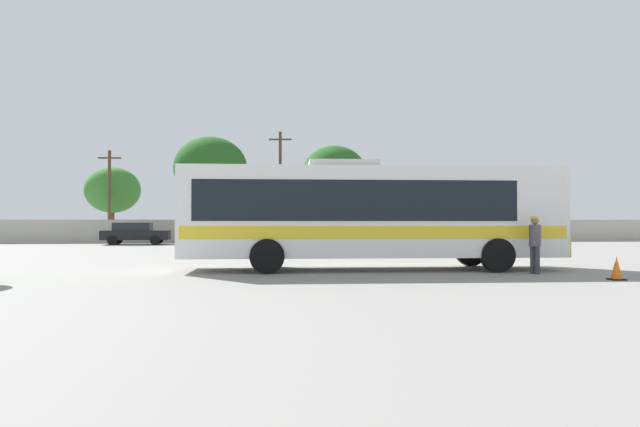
# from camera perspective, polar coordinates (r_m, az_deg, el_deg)

# --- Properties ---
(ground_plane) EXTENTS (300.00, 300.00, 0.00)m
(ground_plane) POSITION_cam_1_polar(r_m,az_deg,el_deg) (28.18, 1.55, -4.00)
(ground_plane) COLOR gray
(perimeter_wall) EXTENTS (80.00, 0.30, 1.71)m
(perimeter_wall) POSITION_cam_1_polar(r_m,az_deg,el_deg) (42.32, -1.01, -1.79)
(perimeter_wall) COLOR #B2AD9E
(perimeter_wall) RESTS_ON ground_plane
(coach_bus_white_yellow) EXTENTS (12.14, 3.05, 3.50)m
(coach_bus_white_yellow) POSITION_cam_1_polar(r_m,az_deg,el_deg) (18.08, 4.76, 0.18)
(coach_bus_white_yellow) COLOR white
(coach_bus_white_yellow) RESTS_ON ground_plane
(attendant_by_bus_door) EXTENTS (0.45, 0.45, 1.71)m
(attendant_by_bus_door) POSITION_cam_1_polar(r_m,az_deg,el_deg) (17.77, 21.11, -2.65)
(attendant_by_bus_door) COLOR #38383D
(attendant_by_bus_door) RESTS_ON ground_plane
(parked_car_leftmost_black) EXTENTS (4.48, 2.14, 1.49)m
(parked_car_leftmost_black) POSITION_cam_1_polar(r_m,az_deg,el_deg) (39.89, -18.36, -1.90)
(parked_car_leftmost_black) COLOR black
(parked_car_leftmost_black) RESTS_ON ground_plane
(parked_car_second_maroon) EXTENTS (4.55, 2.18, 1.54)m
(parked_car_second_maroon) POSITION_cam_1_polar(r_m,az_deg,el_deg) (38.46, -9.86, -1.93)
(parked_car_second_maroon) COLOR maroon
(parked_car_second_maroon) RESTS_ON ground_plane
(parked_car_third_grey) EXTENTS (4.33, 2.26, 1.43)m
(parked_car_third_grey) POSITION_cam_1_polar(r_m,az_deg,el_deg) (39.08, -0.11, -2.00)
(parked_car_third_grey) COLOR slate
(parked_car_third_grey) RESTS_ON ground_plane
(parked_car_rightmost_white) EXTENTS (4.71, 2.23, 1.51)m
(parked_car_rightmost_white) POSITION_cam_1_polar(r_m,az_deg,el_deg) (39.58, 8.78, -1.93)
(parked_car_rightmost_white) COLOR silver
(parked_car_rightmost_white) RESTS_ON ground_plane
(utility_pole_near) EXTENTS (1.80, 0.31, 8.73)m
(utility_pole_near) POSITION_cam_1_polar(r_m,az_deg,el_deg) (44.60, -4.09, 3.01)
(utility_pole_near) COLOR #4C3823
(utility_pole_near) RESTS_ON ground_plane
(utility_pole_far) EXTENTS (1.80, 0.24, 7.20)m
(utility_pole_far) POSITION_cam_1_polar(r_m,az_deg,el_deg) (47.13, -20.73, 1.92)
(utility_pole_far) COLOR #4C3823
(utility_pole_far) RESTS_ON ground_plane
(roadside_tree_left) EXTENTS (4.54, 4.54, 6.16)m
(roadside_tree_left) POSITION_cam_1_polar(r_m,az_deg,el_deg) (49.95, -20.43, 2.27)
(roadside_tree_left) COLOR brown
(roadside_tree_left) RESTS_ON ground_plane
(roadside_tree_midleft) EXTENTS (5.71, 5.71, 8.21)m
(roadside_tree_midleft) POSITION_cam_1_polar(r_m,az_deg,el_deg) (44.69, -11.12, 4.60)
(roadside_tree_midleft) COLOR brown
(roadside_tree_midleft) RESTS_ON ground_plane
(roadside_tree_midright) EXTENTS (5.26, 5.26, 7.84)m
(roadside_tree_midright) POSITION_cam_1_polar(r_m,az_deg,el_deg) (46.26, 1.47, 4.17)
(roadside_tree_midright) COLOR brown
(roadside_tree_midright) RESTS_ON ground_plane
(roadside_tree_right) EXTENTS (3.35, 3.35, 5.21)m
(roadside_tree_right) POSITION_cam_1_polar(r_m,az_deg,el_deg) (49.24, 9.71, 1.75)
(roadside_tree_right) COLOR brown
(roadside_tree_right) RESTS_ON ground_plane
(traffic_cone_on_apron) EXTENTS (0.36, 0.36, 0.64)m
(traffic_cone_on_apron) POSITION_cam_1_polar(r_m,az_deg,el_deg) (16.79, 28.04, -4.98)
(traffic_cone_on_apron) COLOR black
(traffic_cone_on_apron) RESTS_ON ground_plane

